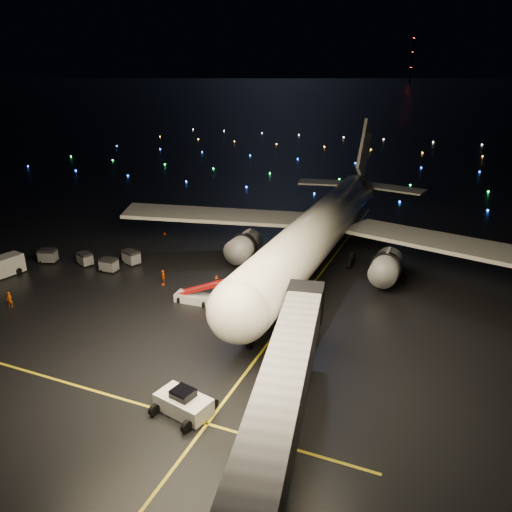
# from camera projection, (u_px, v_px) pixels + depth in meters

# --- Properties ---
(ground) EXTENTS (2000.00, 2000.00, 0.00)m
(ground) POSITION_uv_depth(u_px,v_px,m) (425.00, 108.00, 308.95)
(ground) COLOR black
(ground) RESTS_ON ground
(lane_centre) EXTENTS (0.25, 80.00, 0.02)m
(lane_centre) POSITION_uv_depth(u_px,v_px,m) (306.00, 293.00, 59.09)
(lane_centre) COLOR yellow
(lane_centre) RESTS_ON ground
(lane_cross) EXTENTS (60.00, 0.25, 0.02)m
(lane_cross) POSITION_uv_depth(u_px,v_px,m) (35.00, 374.00, 43.66)
(lane_cross) COLOR yellow
(lane_cross) RESTS_ON ground
(airliner) EXTENTS (59.47, 56.52, 16.79)m
(airliner) POSITION_uv_depth(u_px,v_px,m) (327.00, 200.00, 66.71)
(airliner) COLOR white
(airliner) RESTS_ON ground
(pushback_tug) EXTENTS (4.73, 3.14, 2.07)m
(pushback_tug) POSITION_uv_depth(u_px,v_px,m) (184.00, 401.00, 38.45)
(pushback_tug) COLOR silver
(pushback_tug) RESTS_ON ground
(belt_loader) EXTENTS (6.54, 2.08, 3.13)m
(belt_loader) POSITION_uv_depth(u_px,v_px,m) (194.00, 290.00, 56.29)
(belt_loader) COLOR silver
(belt_loader) RESTS_ON ground
(service_truck) EXTENTS (3.45, 7.18, 2.54)m
(service_truck) POSITION_uv_depth(u_px,v_px,m) (1.00, 267.00, 63.30)
(service_truck) COLOR silver
(service_truck) RESTS_ON ground
(crew_a) EXTENTS (0.76, 0.65, 1.77)m
(crew_a) POSITION_uv_depth(u_px,v_px,m) (10.00, 299.00, 55.46)
(crew_a) COLOR #E34E0A
(crew_a) RESTS_ON ground
(crew_c) EXTENTS (1.14, 1.14, 1.95)m
(crew_c) POSITION_uv_depth(u_px,v_px,m) (163.00, 277.00, 61.01)
(crew_c) COLOR #E34E0A
(crew_c) RESTS_ON ground
(safety_cone_0) EXTENTS (0.55, 0.55, 0.50)m
(safety_cone_0) POSITION_uv_depth(u_px,v_px,m) (216.00, 277.00, 63.03)
(safety_cone_0) COLOR #F83107
(safety_cone_0) RESTS_ON ground
(safety_cone_1) EXTENTS (0.57, 0.57, 0.51)m
(safety_cone_1) POSITION_uv_depth(u_px,v_px,m) (244.00, 245.00, 73.93)
(safety_cone_1) COLOR #F83107
(safety_cone_1) RESTS_ON ground
(safety_cone_2) EXTENTS (0.55, 0.55, 0.49)m
(safety_cone_2) POSITION_uv_depth(u_px,v_px,m) (250.00, 254.00, 70.50)
(safety_cone_2) COLOR #F83107
(safety_cone_2) RESTS_ON ground
(safety_cone_3) EXTENTS (0.56, 0.56, 0.56)m
(safety_cone_3) POSITION_uv_depth(u_px,v_px,m) (165.00, 233.00, 79.28)
(safety_cone_3) COLOR #F83107
(safety_cone_3) RESTS_ON ground
(radio_mast) EXTENTS (1.80, 1.80, 64.00)m
(radio_mast) POSITION_uv_depth(u_px,v_px,m) (412.00, 60.00, 698.12)
(radio_mast) COLOR black
(radio_mast) RESTS_ON ground
(taxiway_lights) EXTENTS (164.00, 92.00, 0.36)m
(taxiway_lights) POSITION_uv_depth(u_px,v_px,m) (361.00, 159.00, 141.74)
(taxiway_lights) COLOR black
(taxiway_lights) RESTS_ON ground
(baggage_cart_0) EXTENTS (2.19, 1.60, 1.79)m
(baggage_cart_0) POSITION_uv_depth(u_px,v_px,m) (109.00, 265.00, 64.98)
(baggage_cart_0) COLOR slate
(baggage_cart_0) RESTS_ON ground
(baggage_cart_1) EXTENTS (2.64, 2.24, 1.90)m
(baggage_cart_1) POSITION_uv_depth(u_px,v_px,m) (131.00, 257.00, 67.41)
(baggage_cart_1) COLOR slate
(baggage_cart_1) RESTS_ON ground
(baggage_cart_2) EXTENTS (2.44, 2.10, 1.75)m
(baggage_cart_2) POSITION_uv_depth(u_px,v_px,m) (85.00, 259.00, 67.06)
(baggage_cart_2) COLOR slate
(baggage_cart_2) RESTS_ON ground
(baggage_cart_3) EXTENTS (2.57, 2.15, 1.87)m
(baggage_cart_3) POSITION_uv_depth(u_px,v_px,m) (48.00, 256.00, 67.99)
(baggage_cart_3) COLOR slate
(baggage_cart_3) RESTS_ON ground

